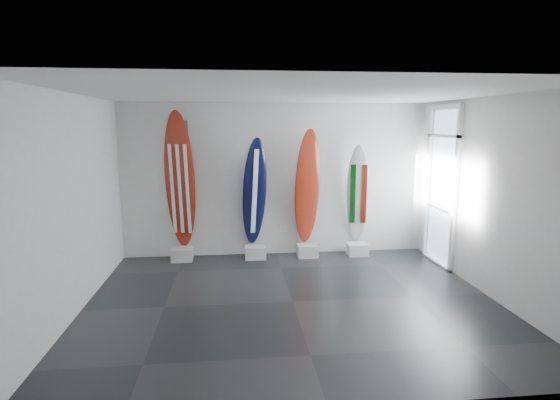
{
  "coord_description": "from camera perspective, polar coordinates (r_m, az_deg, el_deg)",
  "views": [
    {
      "loc": [
        -0.83,
        -6.07,
        2.58
      ],
      "look_at": [
        -0.04,
        1.4,
        1.29
      ],
      "focal_mm": 28.15,
      "sensor_mm": 36.0,
      "label": 1
    }
  ],
  "objects": [
    {
      "name": "wall_back",
      "position": [
        8.68,
        -0.53,
        2.63
      ],
      "size": [
        6.0,
        0.0,
        6.0
      ],
      "primitive_type": "plane",
      "rotation": [
        1.57,
        0.0,
        0.0
      ],
      "color": "silver",
      "rests_on": "ground"
    },
    {
      "name": "wall_left",
      "position": [
        6.54,
        -25.35,
        -0.68
      ],
      "size": [
        0.0,
        5.0,
        5.0
      ],
      "primitive_type": "plane",
      "rotation": [
        1.57,
        0.0,
        1.57
      ],
      "color": "silver",
      "rests_on": "ground"
    },
    {
      "name": "surfboard_navy",
      "position": [
        8.46,
        -3.32,
        1.02
      ],
      "size": [
        0.58,
        0.54,
        2.12
      ],
      "primitive_type": "ellipsoid",
      "rotation": [
        0.15,
        0.0,
        0.31
      ],
      "color": "black",
      "rests_on": "display_block_navy"
    },
    {
      "name": "display_block_swiss",
      "position": [
        8.73,
        3.6,
        -6.62
      ],
      "size": [
        0.4,
        0.3,
        0.24
      ],
      "primitive_type": "cube",
      "color": "silver",
      "rests_on": "floor"
    },
    {
      "name": "surfboard_swiss",
      "position": [
        8.56,
        3.58,
        1.65
      ],
      "size": [
        0.57,
        0.43,
        2.28
      ],
      "primitive_type": "ellipsoid",
      "rotation": [
        0.11,
        0.0,
        0.2
      ],
      "color": "maroon",
      "rests_on": "display_block_swiss"
    },
    {
      "name": "display_block_italy",
      "position": [
        8.95,
        10.03,
        -6.34
      ],
      "size": [
        0.4,
        0.3,
        0.24
      ],
      "primitive_type": "cube",
      "color": "silver",
      "rests_on": "floor"
    },
    {
      "name": "balcony",
      "position": [
        9.42,
        27.2,
        -4.08
      ],
      "size": [
        2.8,
        2.2,
        1.2
      ],
      "primitive_type": null,
      "color": "slate",
      "rests_on": "ground"
    },
    {
      "name": "wall_front",
      "position": [
        3.82,
        6.78,
        -6.69
      ],
      "size": [
        6.0,
        0.0,
        6.0
      ],
      "primitive_type": "plane",
      "rotation": [
        -1.57,
        0.0,
        0.0
      ],
      "color": "silver",
      "rests_on": "ground"
    },
    {
      "name": "display_block_navy",
      "position": [
        8.62,
        -3.21,
        -6.82
      ],
      "size": [
        0.4,
        0.3,
        0.24
      ],
      "primitive_type": "cube",
      "color": "silver",
      "rests_on": "floor"
    },
    {
      "name": "ceiling",
      "position": [
        6.14,
        1.77,
        13.69
      ],
      "size": [
        6.0,
        6.0,
        0.0
      ],
      "primitive_type": "plane",
      "rotation": [
        3.14,
        0.0,
        0.0
      ],
      "color": "white",
      "rests_on": "wall_back"
    },
    {
      "name": "surfboard_italy",
      "position": [
        8.81,
        10.07,
        0.72
      ],
      "size": [
        0.55,
        0.53,
        1.97
      ],
      "primitive_type": "ellipsoid",
      "rotation": [
        0.17,
        0.0,
        -0.28
      ],
      "color": "white",
      "rests_on": "display_block_italy"
    },
    {
      "name": "glass_door",
      "position": [
        8.6,
        20.25,
        1.45
      ],
      "size": [
        0.12,
        1.16,
        2.85
      ],
      "primitive_type": null,
      "color": "white",
      "rests_on": "floor"
    },
    {
      "name": "floor",
      "position": [
        6.65,
        1.63,
        -13.06
      ],
      "size": [
        6.0,
        6.0,
        0.0
      ],
      "primitive_type": "plane",
      "color": "black",
      "rests_on": "ground"
    },
    {
      "name": "wall_outlet",
      "position": [
        8.98,
        -16.32,
        -5.0
      ],
      "size": [
        0.09,
        0.02,
        0.13
      ],
      "primitive_type": "cube",
      "color": "silver",
      "rests_on": "wall_back"
    },
    {
      "name": "surfboard_usa",
      "position": [
        8.48,
        -12.87,
        2.5
      ],
      "size": [
        0.65,
        0.43,
        2.61
      ],
      "primitive_type": "ellipsoid",
      "rotation": [
        0.08,
        0.0,
        -0.26
      ],
      "color": "maroon",
      "rests_on": "display_block_usa"
    },
    {
      "name": "wall_right",
      "position": [
        7.26,
        25.86,
        0.24
      ],
      "size": [
        0.0,
        5.0,
        5.0
      ],
      "primitive_type": "plane",
      "rotation": [
        1.57,
        0.0,
        -1.57
      ],
      "color": "silver",
      "rests_on": "ground"
    },
    {
      "name": "display_block_usa",
      "position": [
        8.67,
        -12.59,
        -6.95
      ],
      "size": [
        0.4,
        0.3,
        0.24
      ],
      "primitive_type": "cube",
      "color": "silver",
      "rests_on": "floor"
    }
  ]
}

